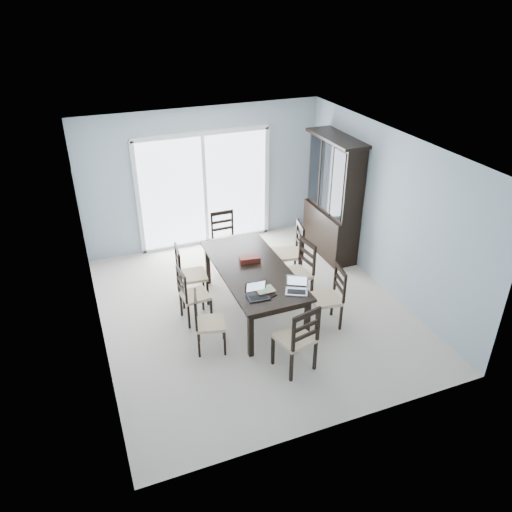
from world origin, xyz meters
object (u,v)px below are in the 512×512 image
(chair_left_far, at_px, (186,269))
(hot_tub, at_px, (173,197))
(chair_right_mid, at_px, (301,265))
(laptop_dark, at_px, (258,295))
(laptop_silver, at_px, (297,289))
(cell_phone, at_px, (273,296))
(dining_table, at_px, (253,272))
(chair_end_far, at_px, (224,233))
(game_box, at_px, (250,259))
(chair_right_far, at_px, (293,246))
(chair_end_near, at_px, (300,333))
(chair_left_near, at_px, (204,316))
(chair_left_mid, at_px, (189,290))
(chair_right_near, at_px, (332,291))
(china_hutch, at_px, (333,199))

(chair_left_far, height_order, hot_tub, chair_left_far)
(chair_right_mid, relative_size, laptop_dark, 3.79)
(laptop_silver, distance_m, cell_phone, 0.35)
(laptop_silver, bearing_deg, cell_phone, -158.21)
(dining_table, bearing_deg, chair_end_far, 87.60)
(laptop_dark, bearing_deg, hot_tub, 96.05)
(game_box, distance_m, hot_tub, 3.51)
(dining_table, relative_size, chair_end_far, 1.96)
(chair_right_far, xyz_separation_m, chair_end_near, (-0.93, -2.17, 0.00))
(hot_tub, bearing_deg, chair_end_near, -85.53)
(chair_left_near, distance_m, laptop_dark, 0.79)
(chair_left_near, distance_m, chair_right_far, 2.32)
(chair_left_mid, xyz_separation_m, chair_right_mid, (1.78, -0.06, 0.07))
(chair_right_near, relative_size, chair_right_far, 0.94)
(cell_phone, xyz_separation_m, hot_tub, (-0.34, 4.48, -0.23))
(chair_right_near, bearing_deg, china_hutch, -19.29)
(chair_left_mid, relative_size, chair_end_near, 0.89)
(dining_table, height_order, chair_right_near, chair_right_near)
(chair_right_near, bearing_deg, chair_right_far, 7.86)
(chair_right_mid, xyz_separation_m, chair_right_far, (0.17, 0.63, -0.01))
(cell_phone, bearing_deg, chair_end_far, 73.00)
(chair_end_near, bearing_deg, dining_table, 78.69)
(chair_right_far, xyz_separation_m, laptop_silver, (-0.66, -1.49, 0.19))
(chair_left_mid, distance_m, laptop_dark, 1.16)
(dining_table, height_order, chair_end_far, chair_end_far)
(chair_left_near, height_order, chair_left_mid, chair_left_mid)
(dining_table, xyz_separation_m, chair_left_near, (-0.95, -0.62, -0.13))
(dining_table, distance_m, china_hutch, 2.41)
(chair_right_near, xyz_separation_m, laptop_silver, (-0.63, -0.09, 0.23))
(chair_right_near, height_order, chair_end_near, chair_end_near)
(chair_right_near, bearing_deg, game_box, 53.26)
(laptop_dark, xyz_separation_m, game_box, (0.24, 0.97, -0.01))
(dining_table, bearing_deg, chair_left_mid, 175.16)
(chair_end_near, distance_m, game_box, 1.73)
(chair_right_far, relative_size, cell_phone, 10.52)
(chair_end_near, relative_size, game_box, 3.77)
(chair_right_near, bearing_deg, chair_right_mid, 19.47)
(chair_left_near, height_order, game_box, chair_left_near)
(chair_right_near, distance_m, cell_phone, 0.98)
(chair_end_near, distance_m, hot_tub, 5.21)
(laptop_dark, bearing_deg, chair_right_far, 54.25)
(chair_right_mid, xyz_separation_m, laptop_silver, (-0.49, -0.86, 0.18))
(chair_right_near, bearing_deg, hot_tub, 25.54)
(chair_right_mid, distance_m, laptop_dark, 1.30)
(chair_end_far, distance_m, cell_phone, 2.37)
(game_box, bearing_deg, chair_left_mid, -172.93)
(china_hutch, xyz_separation_m, laptop_dark, (-2.24, -2.01, -0.27))
(chair_right_near, relative_size, chair_end_far, 0.97)
(china_hutch, xyz_separation_m, chair_right_far, (-1.05, -0.59, -0.46))
(chair_end_far, xyz_separation_m, hot_tub, (-0.42, 2.11, -0.06))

